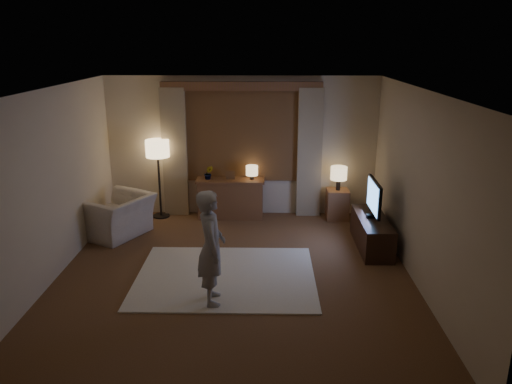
{
  "coord_description": "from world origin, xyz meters",
  "views": [
    {
      "loc": [
        0.43,
        -6.37,
        3.21
      ],
      "look_at": [
        0.3,
        0.6,
        1.08
      ],
      "focal_mm": 35.0,
      "sensor_mm": 36.0,
      "label": 1
    }
  ],
  "objects_px": {
    "sideboard": "(231,199)",
    "tv_stand": "(372,232)",
    "person": "(211,247)",
    "armchair": "(117,216)",
    "side_table": "(337,204)"
  },
  "relations": [
    {
      "from": "sideboard",
      "to": "person",
      "type": "height_order",
      "value": "person"
    },
    {
      "from": "tv_stand",
      "to": "sideboard",
      "type": "bearing_deg",
      "value": 149.77
    },
    {
      "from": "sideboard",
      "to": "person",
      "type": "relative_size",
      "value": 0.81
    },
    {
      "from": "side_table",
      "to": "person",
      "type": "relative_size",
      "value": 0.38
    },
    {
      "from": "side_table",
      "to": "tv_stand",
      "type": "bearing_deg",
      "value": -74.31
    },
    {
      "from": "sideboard",
      "to": "tv_stand",
      "type": "xyz_separation_m",
      "value": [
        2.36,
        -1.38,
        -0.1
      ]
    },
    {
      "from": "sideboard",
      "to": "tv_stand",
      "type": "height_order",
      "value": "sideboard"
    },
    {
      "from": "person",
      "to": "sideboard",
      "type": "bearing_deg",
      "value": -9.23
    },
    {
      "from": "sideboard",
      "to": "armchair",
      "type": "bearing_deg",
      "value": -153.05
    },
    {
      "from": "armchair",
      "to": "person",
      "type": "bearing_deg",
      "value": 67.34
    },
    {
      "from": "sideboard",
      "to": "tv_stand",
      "type": "relative_size",
      "value": 0.86
    },
    {
      "from": "armchair",
      "to": "person",
      "type": "relative_size",
      "value": 0.73
    },
    {
      "from": "armchair",
      "to": "person",
      "type": "xyz_separation_m",
      "value": [
        1.85,
        -2.25,
        0.41
      ]
    },
    {
      "from": "tv_stand",
      "to": "side_table",
      "type": "bearing_deg",
      "value": 105.69
    },
    {
      "from": "sideboard",
      "to": "armchair",
      "type": "xyz_separation_m",
      "value": [
        -1.87,
        -0.95,
        -0.0
      ]
    }
  ]
}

